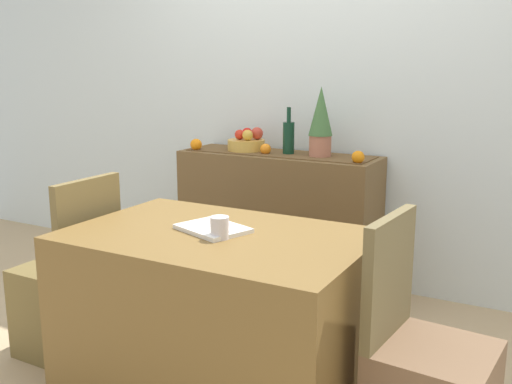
{
  "coord_description": "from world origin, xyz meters",
  "views": [
    {
      "loc": [
        1.49,
        -2.37,
        1.41
      ],
      "look_at": [
        -0.01,
        0.38,
        0.73
      ],
      "focal_mm": 41.26,
      "sensor_mm": 36.0,
      "label": 1
    }
  ],
  "objects_px": {
    "fruit_bowl": "(246,145)",
    "wine_bottle": "(289,137)",
    "potted_plant": "(321,121)",
    "coffee_cup": "(220,228)",
    "chair_near_window": "(69,301)",
    "dining_table": "(219,318)",
    "open_book": "(213,229)",
    "sideboard_console": "(278,220)"
  },
  "relations": [
    {
      "from": "fruit_bowl",
      "to": "wine_bottle",
      "type": "xyz_separation_m",
      "value": [
        0.3,
        0.0,
        0.07
      ]
    },
    {
      "from": "potted_plant",
      "to": "coffee_cup",
      "type": "xyz_separation_m",
      "value": [
        0.16,
        -1.4,
        -0.3
      ]
    },
    {
      "from": "coffee_cup",
      "to": "chair_near_window",
      "type": "xyz_separation_m",
      "value": [
        -0.92,
        0.06,
        -0.52
      ]
    },
    {
      "from": "dining_table",
      "to": "open_book",
      "type": "xyz_separation_m",
      "value": [
        -0.04,
        0.02,
        0.38
      ]
    },
    {
      "from": "dining_table",
      "to": "coffee_cup",
      "type": "bearing_deg",
      "value": -50.41
    },
    {
      "from": "fruit_bowl",
      "to": "coffee_cup",
      "type": "relative_size",
      "value": 2.7
    },
    {
      "from": "dining_table",
      "to": "chair_near_window",
      "type": "relative_size",
      "value": 1.36
    },
    {
      "from": "potted_plant",
      "to": "open_book",
      "type": "distance_m",
      "value": 1.36
    },
    {
      "from": "potted_plant",
      "to": "open_book",
      "type": "xyz_separation_m",
      "value": [
        0.07,
        -1.32,
        -0.33
      ]
    },
    {
      "from": "sideboard_console",
      "to": "wine_bottle",
      "type": "relative_size",
      "value": 4.34
    },
    {
      "from": "wine_bottle",
      "to": "coffee_cup",
      "type": "height_order",
      "value": "wine_bottle"
    },
    {
      "from": "wine_bottle",
      "to": "coffee_cup",
      "type": "relative_size",
      "value": 3.31
    },
    {
      "from": "fruit_bowl",
      "to": "dining_table",
      "type": "height_order",
      "value": "fruit_bowl"
    },
    {
      "from": "potted_plant",
      "to": "coffee_cup",
      "type": "distance_m",
      "value": 1.44
    },
    {
      "from": "sideboard_console",
      "to": "potted_plant",
      "type": "xyz_separation_m",
      "value": [
        0.28,
        0.0,
        0.65
      ]
    },
    {
      "from": "coffee_cup",
      "to": "chair_near_window",
      "type": "distance_m",
      "value": 1.06
    },
    {
      "from": "fruit_bowl",
      "to": "potted_plant",
      "type": "xyz_separation_m",
      "value": [
        0.52,
        0.0,
        0.18
      ]
    },
    {
      "from": "sideboard_console",
      "to": "open_book",
      "type": "relative_size",
      "value": 4.57
    },
    {
      "from": "sideboard_console",
      "to": "dining_table",
      "type": "bearing_deg",
      "value": -73.72
    },
    {
      "from": "wine_bottle",
      "to": "open_book",
      "type": "relative_size",
      "value": 1.05
    },
    {
      "from": "open_book",
      "to": "sideboard_console",
      "type": "bearing_deg",
      "value": 124.74
    },
    {
      "from": "wine_bottle",
      "to": "dining_table",
      "type": "xyz_separation_m",
      "value": [
        0.32,
        -1.34,
        -0.6
      ]
    },
    {
      "from": "potted_plant",
      "to": "wine_bottle",
      "type": "bearing_deg",
      "value": 180.0
    },
    {
      "from": "wine_bottle",
      "to": "dining_table",
      "type": "bearing_deg",
      "value": -76.48
    },
    {
      "from": "sideboard_console",
      "to": "coffee_cup",
      "type": "distance_m",
      "value": 1.51
    },
    {
      "from": "potted_plant",
      "to": "open_book",
      "type": "relative_size",
      "value": 1.52
    },
    {
      "from": "coffee_cup",
      "to": "dining_table",
      "type": "bearing_deg",
      "value": 129.59
    },
    {
      "from": "potted_plant",
      "to": "chair_near_window",
      "type": "relative_size",
      "value": 0.47
    },
    {
      "from": "fruit_bowl",
      "to": "open_book",
      "type": "relative_size",
      "value": 0.86
    },
    {
      "from": "fruit_bowl",
      "to": "wine_bottle",
      "type": "distance_m",
      "value": 0.31
    },
    {
      "from": "open_book",
      "to": "chair_near_window",
      "type": "relative_size",
      "value": 0.31
    },
    {
      "from": "open_book",
      "to": "coffee_cup",
      "type": "xyz_separation_m",
      "value": [
        0.09,
        -0.08,
        0.04
      ]
    },
    {
      "from": "sideboard_console",
      "to": "dining_table",
      "type": "relative_size",
      "value": 1.05
    },
    {
      "from": "open_book",
      "to": "potted_plant",
      "type": "bearing_deg",
      "value": 112.85
    },
    {
      "from": "sideboard_console",
      "to": "fruit_bowl",
      "type": "distance_m",
      "value": 0.53
    },
    {
      "from": "sideboard_console",
      "to": "open_book",
      "type": "xyz_separation_m",
      "value": [
        0.35,
        -1.32,
        0.32
      ]
    },
    {
      "from": "potted_plant",
      "to": "dining_table",
      "type": "relative_size",
      "value": 0.35
    },
    {
      "from": "sideboard_console",
      "to": "chair_near_window",
      "type": "bearing_deg",
      "value": -109.81
    },
    {
      "from": "sideboard_console",
      "to": "open_book",
      "type": "height_order",
      "value": "sideboard_console"
    },
    {
      "from": "wine_bottle",
      "to": "chair_near_window",
      "type": "bearing_deg",
      "value": -112.39
    },
    {
      "from": "sideboard_console",
      "to": "chair_near_window",
      "type": "relative_size",
      "value": 1.42
    },
    {
      "from": "sideboard_console",
      "to": "open_book",
      "type": "bearing_deg",
      "value": -74.93
    }
  ]
}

